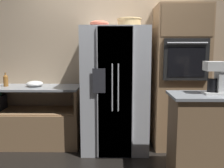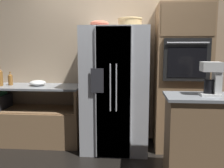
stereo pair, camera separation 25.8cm
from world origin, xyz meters
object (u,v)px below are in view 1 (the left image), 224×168
(bottle_tall, at_px, (6,80))
(mixing_bowl, at_px, (35,84))
(coffee_maker, at_px, (216,76))
(refrigerator, at_px, (115,89))
(wall_oven, at_px, (179,78))
(wicker_basket, at_px, (129,22))
(fruit_bowl, at_px, (99,24))

(bottle_tall, height_order, mixing_bowl, bottle_tall)
(coffee_maker, bearing_deg, refrigerator, 140.06)
(wall_oven, height_order, wicker_basket, wall_oven)
(bottle_tall, xyz_separation_m, mixing_bowl, (0.43, -0.01, -0.05))
(refrigerator, xyz_separation_m, wall_oven, (0.93, 0.09, 0.16))
(refrigerator, relative_size, fruit_bowl, 6.83)
(fruit_bowl, distance_m, bottle_tall, 1.62)
(coffee_maker, bearing_deg, bottle_tall, 159.40)
(wicker_basket, height_order, coffee_maker, wicker_basket)
(refrigerator, bearing_deg, bottle_tall, 175.86)
(wall_oven, bearing_deg, bottle_tall, 179.36)
(wicker_basket, distance_m, bottle_tall, 1.99)
(mixing_bowl, distance_m, coffee_maker, 2.47)
(wicker_basket, bearing_deg, mixing_bowl, 177.69)
(bottle_tall, bearing_deg, coffee_maker, -20.60)
(fruit_bowl, xyz_separation_m, mixing_bowl, (-0.97, 0.18, -0.85))
(mixing_bowl, bearing_deg, wall_oven, -0.53)
(fruit_bowl, height_order, bottle_tall, fruit_bowl)
(wall_oven, bearing_deg, mixing_bowl, 179.47)
(wicker_basket, relative_size, mixing_bowl, 1.41)
(fruit_bowl, relative_size, mixing_bowl, 1.04)
(mixing_bowl, relative_size, coffee_maker, 0.70)
(refrigerator, xyz_separation_m, wicker_basket, (0.20, 0.05, 0.93))
(refrigerator, relative_size, wall_oven, 0.85)
(mixing_bowl, bearing_deg, bottle_tall, 178.79)
(wall_oven, relative_size, wicker_basket, 5.93)
(wicker_basket, xyz_separation_m, bottle_tall, (-1.81, 0.06, -0.82))
(fruit_bowl, relative_size, coffee_maker, 0.73)
(refrigerator, distance_m, bottle_tall, 1.62)
(wicker_basket, bearing_deg, wall_oven, 2.83)
(wall_oven, xyz_separation_m, fruit_bowl, (-1.14, -0.16, 0.75))
(fruit_bowl, distance_m, mixing_bowl, 1.30)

